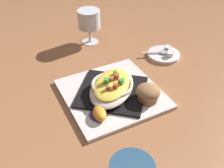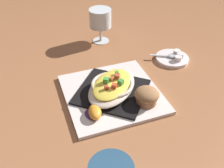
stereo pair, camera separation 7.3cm
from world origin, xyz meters
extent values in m
plane|color=#A16640|center=(0.00, 0.00, 0.00)|extent=(2.60, 2.60, 0.00)
cube|color=white|center=(0.00, 0.00, 0.01)|extent=(0.30, 0.30, 0.01)
cube|color=black|center=(0.00, 0.00, 0.01)|extent=(0.25, 0.24, 0.01)
ellipsoid|color=beige|center=(0.00, 0.00, 0.03)|extent=(0.20, 0.22, 0.03)
torus|color=beige|center=(0.00, 0.00, 0.04)|extent=(0.16, 0.16, 0.01)
ellipsoid|color=yellow|center=(0.00, 0.00, 0.04)|extent=(0.16, 0.18, 0.02)
cube|color=green|center=(0.02, 0.00, 0.06)|extent=(0.02, 0.02, 0.01)
cube|color=#C64B35|center=(-0.02, -0.01, 0.06)|extent=(0.02, 0.02, 0.01)
cube|color=#D24B2C|center=(0.00, 0.03, 0.06)|extent=(0.02, 0.02, 0.01)
cube|color=green|center=(-0.02, -0.03, 0.05)|extent=(0.01, 0.01, 0.01)
cube|color=#449845|center=(-0.02, 0.01, 0.06)|extent=(0.02, 0.02, 0.01)
cube|color=#B55232|center=(0.00, -0.01, 0.05)|extent=(0.01, 0.01, 0.01)
cube|color=#C94239|center=(0.02, 0.03, 0.05)|extent=(0.01, 0.01, 0.01)
cylinder|color=#9F6441|center=(-0.08, 0.06, 0.02)|extent=(0.06, 0.06, 0.02)
ellipsoid|color=#9A6B42|center=(-0.08, 0.06, 0.04)|extent=(0.07, 0.07, 0.03)
ellipsoid|color=#4C0F23|center=(-0.08, 0.06, 0.05)|extent=(0.03, 0.03, 0.01)
ellipsoid|color=#4A2355|center=(0.07, 0.08, 0.01)|extent=(0.05, 0.06, 0.01)
ellipsoid|color=orange|center=(0.06, 0.08, 0.02)|extent=(0.04, 0.06, 0.02)
cylinder|color=white|center=(-0.02, -0.32, 0.00)|extent=(0.06, 0.06, 0.00)
cylinder|color=white|center=(-0.02, -0.32, 0.03)|extent=(0.01, 0.01, 0.06)
cylinder|color=white|center=(-0.02, -0.32, 0.09)|extent=(0.08, 0.08, 0.07)
cylinder|color=silver|center=(-0.02, -0.32, 0.08)|extent=(0.07, 0.07, 0.03)
cylinder|color=white|center=(-0.24, -0.14, 0.01)|extent=(0.11, 0.11, 0.01)
ellipsoid|color=silver|center=(-0.24, -0.14, 0.02)|extent=(0.04, 0.03, 0.01)
cube|color=silver|center=(-0.20, -0.15, 0.02)|extent=(0.06, 0.03, 0.00)
cylinder|color=white|center=(-0.25, -0.12, 0.02)|extent=(0.02, 0.02, 0.02)
cylinder|color=white|center=(-0.26, -0.13, 0.02)|extent=(0.02, 0.02, 0.02)
cylinder|color=white|center=(-0.26, -0.15, 0.02)|extent=(0.02, 0.02, 0.02)
camera|label=1|loc=(0.19, 0.54, 0.49)|focal=42.39mm
camera|label=2|loc=(0.12, 0.56, 0.49)|focal=42.39mm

